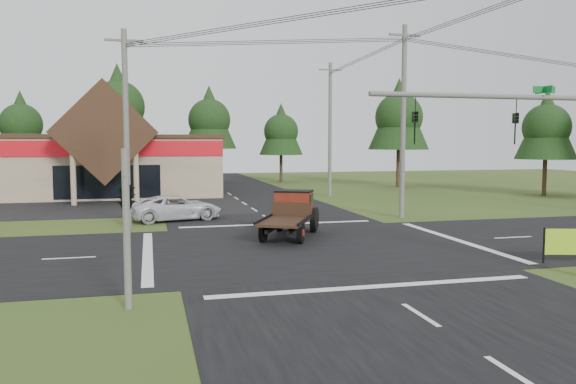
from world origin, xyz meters
name	(u,v)px	position (x,y,z in m)	size (l,w,h in m)	color
ground	(313,247)	(0.00, 0.00, 0.00)	(120.00, 120.00, 0.00)	#324D1B
road_ns	(313,247)	(0.00, 0.00, 0.01)	(12.00, 120.00, 0.02)	black
road_ew	(313,247)	(0.00, 0.00, 0.01)	(120.00, 12.00, 0.02)	black
parking_apron	(46,207)	(-14.00, 19.00, 0.01)	(28.00, 14.00, 0.02)	black
cvs_building	(45,163)	(-15.70, 29.57, 2.78)	(30.40, 18.20, 9.19)	gray
traffic_signal_mast	(550,147)	(5.82, -7.50, 4.43)	(8.12, 0.24, 7.00)	#595651
traffic_signal_corner	(126,181)	(-7.50, -7.32, 3.52)	(0.53, 2.48, 4.40)	#595651
utility_pole_nw	(126,127)	(-8.00, 8.00, 5.39)	(2.00, 0.30, 10.50)	#595651
utility_pole_ne	(403,120)	(8.00, 8.00, 5.89)	(2.00, 0.30, 11.50)	#595651
utility_pole_n	(330,128)	(8.00, 22.00, 5.74)	(2.00, 0.30, 11.20)	#595651
tree_row_b	(21,122)	(-20.00, 42.00, 6.70)	(5.60, 5.60, 10.10)	#332316
tree_row_c	(118,104)	(-10.00, 41.00, 8.72)	(7.28, 7.28, 13.13)	#332316
tree_row_d	(209,118)	(0.00, 42.00, 7.38)	(6.16, 6.16, 11.11)	#332316
tree_row_e	(281,130)	(8.00, 40.00, 6.03)	(5.04, 5.04, 9.09)	#332316
tree_side_ne	(399,115)	(18.00, 30.00, 7.38)	(6.16, 6.16, 11.11)	#332316
tree_side_e_near	(547,125)	(26.00, 18.00, 6.03)	(5.04, 5.04, 9.09)	#332316
antique_flatbed_truck	(289,214)	(-0.38, 2.70, 1.12)	(2.04, 5.34, 2.24)	#54160C
white_pickup	(176,208)	(-5.39, 10.18, 0.74)	(2.47, 5.35, 1.49)	silver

